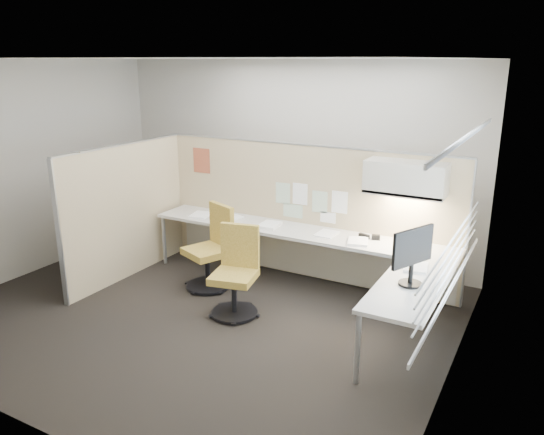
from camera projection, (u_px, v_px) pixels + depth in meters
The scene contains 27 objects.
floor at pixel (200, 313), 6.09m from camera, with size 5.50×4.50×0.01m, color black.
ceiling at pixel (189, 58), 5.29m from camera, with size 5.50×4.50×0.01m, color white.
wall_back at pixel (290, 161), 7.58m from camera, with size 5.50×0.02×2.80m, color beige.
wall_front at pixel (7, 261), 3.80m from camera, with size 5.50×0.02×2.80m, color beige.
wall_left at pixel (26, 170), 6.96m from camera, with size 0.02×4.50×2.80m, color beige.
wall_right at pixel (461, 233), 4.43m from camera, with size 0.02×4.50×2.80m, color beige.
window_pane at pixel (460, 215), 4.39m from camera, with size 0.01×2.80×1.30m, color #949EAC.
partition_back at pixel (304, 212), 6.93m from camera, with size 4.10×0.06×1.75m, color #C5B088.
partition_left at pixel (127, 212), 6.95m from camera, with size 0.06×2.20×1.75m, color #C5B088.
desk at pixel (316, 247), 6.44m from camera, with size 4.00×2.07×0.73m.
overhead_bin at pixel (406, 178), 5.95m from camera, with size 0.90×0.36×0.38m, color beige.
task_light_strip at pixel (405, 196), 6.01m from camera, with size 0.60×0.06×0.02m, color #FFEABF.
pinned_papers at pixel (309, 202), 6.82m from camera, with size 1.01×0.00×0.47m.
poster at pixel (202, 161), 7.48m from camera, with size 0.28×0.00×0.35m, color #FF5320.
chair_left at pixel (212, 250), 6.66m from camera, with size 0.64×0.65×1.05m.
chair_right at pixel (236, 274), 5.97m from camera, with size 0.56×0.58×1.00m.
monitor at pixel (412, 253), 4.95m from camera, with size 0.26×0.50×0.56m.
phone at pixel (406, 244), 6.02m from camera, with size 0.21×0.20×0.12m.
stapler at pixel (364, 236), 6.37m from camera, with size 0.14×0.04×0.05m, color black.
tape_dispenser at pixel (376, 237), 6.30m from camera, with size 0.10×0.06×0.06m, color black.
coat_hook at pixel (74, 181), 6.21m from camera, with size 0.18×0.44×1.32m.
paper_stack_0 at pixel (201, 215), 7.26m from camera, with size 0.23×0.30×0.03m, color white.
paper_stack_1 at pixel (230, 218), 7.15m from camera, with size 0.23×0.30×0.02m, color white.
paper_stack_2 at pixel (270, 225), 6.80m from camera, with size 0.23×0.30×0.04m, color white.
paper_stack_3 at pixel (327, 234), 6.50m from camera, with size 0.23×0.30×0.02m, color white.
paper_stack_4 at pixel (358, 241), 6.21m from camera, with size 0.23×0.30×0.03m, color white.
paper_stack_5 at pixel (416, 267), 5.45m from camera, with size 0.23×0.30×0.02m, color white.
Camera 1 is at (3.38, -4.45, 2.79)m, focal length 35.00 mm.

